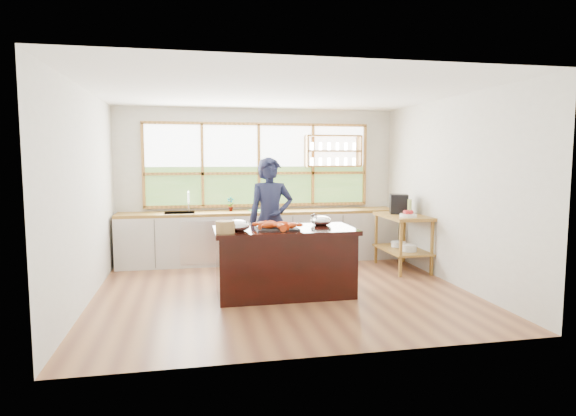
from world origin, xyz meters
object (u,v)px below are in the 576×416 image
object	(u,v)px
island	(285,261)
wicker_basket	(225,227)
espresso_machine	(399,204)
cook	(271,220)

from	to	relation	value
island	wicker_basket	bearing A→B (deg)	-162.79
island	espresso_machine	bearing A→B (deg)	30.30
cook	wicker_basket	size ratio (longest dim) A/B	7.77
cook	espresso_machine	size ratio (longest dim) A/B	5.69
island	wicker_basket	size ratio (longest dim) A/B	7.84
island	cook	world-z (taller)	cook
island	espresso_machine	xyz separation A→B (m)	(2.19, 1.28, 0.61)
espresso_machine	wicker_basket	bearing A→B (deg)	-134.21
cook	island	bearing A→B (deg)	-86.78
island	espresso_machine	distance (m)	2.61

